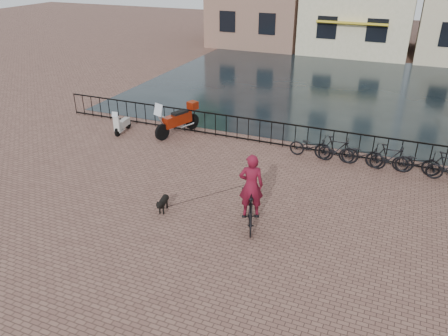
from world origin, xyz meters
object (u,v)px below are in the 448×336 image
at_px(motorcycle, 177,116).
at_px(scooter, 122,120).
at_px(dog, 163,203).
at_px(cyclist, 251,195).

height_order(motorcycle, scooter, motorcycle).
distance_m(dog, motorcycle, 6.34).
relative_size(dog, motorcycle, 0.35).
xyz_separation_m(cyclist, scooter, (-7.65, 4.74, -0.43)).
relative_size(cyclist, dog, 3.22).
bearing_deg(motorcycle, scooter, -143.21).
bearing_deg(motorcycle, cyclist, -26.35).
distance_m(cyclist, dog, 2.83).
xyz_separation_m(cyclist, motorcycle, (-5.30, 5.47, -0.18)).
bearing_deg(cyclist, scooter, -52.01).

